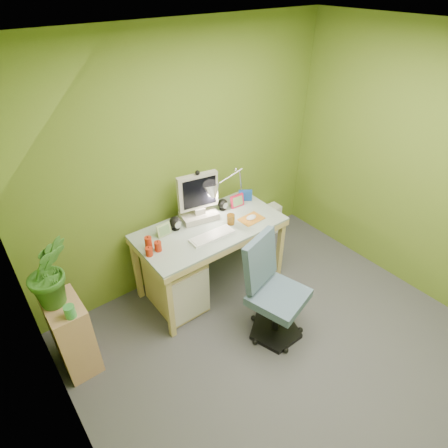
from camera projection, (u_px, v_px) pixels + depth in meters
floor at (297, 363)px, 3.10m from camera, size 3.20×3.20×0.01m
ceiling at (356, 47)px, 1.73m from camera, size 3.20×3.20×0.01m
wall_back at (184, 164)px, 3.46m from camera, size 3.20×0.01×2.40m
wall_left at (72, 391)px, 1.61m from camera, size 0.01×3.20×2.40m
wall_right at (442, 178)px, 3.22m from camera, size 0.01×3.20×2.40m
slope_ceiling at (180, 219)px, 1.54m from camera, size 1.10×3.20×1.10m
desk at (211, 257)px, 3.65m from camera, size 1.37×0.69×0.73m
monitor at (198, 194)px, 3.40m from camera, size 0.42×0.29×0.53m
speaker_left at (175, 223)px, 3.37m from camera, size 0.12×0.12×0.13m
speaker_right at (223, 204)px, 3.65m from camera, size 0.11×0.11×0.12m
keyboard at (212, 236)px, 3.30m from camera, size 0.42×0.15×0.02m
mousepad at (251, 219)px, 3.54m from camera, size 0.23×0.17×0.01m
mouse at (251, 217)px, 3.53m from camera, size 0.12×0.08×0.04m
amber_tumbler at (231, 219)px, 3.45m from camera, size 0.09×0.09×0.10m
candle_cluster at (151, 245)px, 3.11m from camera, size 0.17×0.16×0.12m
photo_frame_red at (237, 201)px, 3.69m from camera, size 0.15×0.03×0.13m
photo_frame_blue at (245, 195)px, 3.79m from camera, size 0.12×0.09×0.12m
photo_frame_green at (164, 230)px, 3.30m from camera, size 0.14×0.03×0.12m
desk_lamp at (236, 177)px, 3.61m from camera, size 0.56×0.28×0.58m
side_ledge at (73, 335)px, 2.91m from camera, size 0.25×0.39×0.68m
potted_plant at (49, 272)px, 2.59m from camera, size 0.33×0.27×0.58m
green_cup at (70, 312)px, 2.60m from camera, size 0.09×0.09×0.10m
task_chair at (279, 296)px, 3.11m from camera, size 0.61×0.61×0.89m
radiator at (266, 221)px, 4.48m from camera, size 0.37×0.16×0.36m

